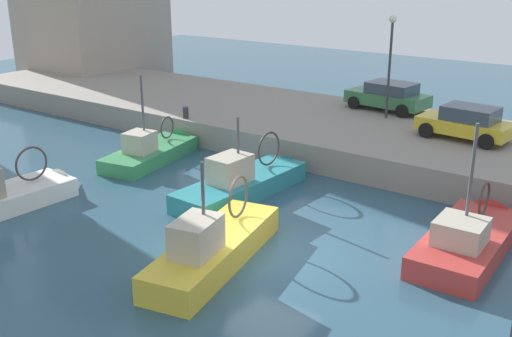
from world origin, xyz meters
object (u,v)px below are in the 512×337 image
fishing_boat_yellow (219,255)px  fishing_boat_teal (247,189)px  fishing_boat_white (5,204)px  quay_streetlamp (391,50)px  fishing_boat_green (156,156)px  parked_car_yellow (466,122)px  parked_car_green (389,96)px  mooring_bollard_mid (186,113)px  fishing_boat_red (470,246)px

fishing_boat_yellow → fishing_boat_teal: fishing_boat_yellow is taller
fishing_boat_white → fishing_boat_teal: bearing=-44.1°
quay_streetlamp → fishing_boat_green: bearing=139.2°
fishing_boat_teal → parked_car_yellow: 9.89m
fishing_boat_yellow → quay_streetlamp: bearing=4.8°
fishing_boat_green → parked_car_green: bearing=-33.5°
fishing_boat_green → fishing_boat_white: fishing_boat_green is taller
fishing_boat_green → quay_streetlamp: bearing=-40.8°
fishing_boat_yellow → mooring_bollard_mid: 12.47m
quay_streetlamp → fishing_boat_teal: bearing=171.7°
parked_car_yellow → mooring_bollard_mid: bearing=109.5°
fishing_boat_green → fishing_boat_red: size_ratio=0.98×
fishing_boat_green → quay_streetlamp: quay_streetlamp is taller
fishing_boat_red → quay_streetlamp: size_ratio=1.27×
fishing_boat_red → parked_car_yellow: bearing=19.8°
parked_car_yellow → mooring_bollard_mid: parked_car_yellow is taller
fishing_boat_yellow → fishing_boat_red: 7.71m
fishing_boat_red → parked_car_yellow: (7.79, 2.80, 1.82)m
fishing_boat_teal → parked_car_yellow: bearing=-35.0°
fishing_boat_green → fishing_boat_teal: fishing_boat_green is taller
quay_streetlamp → fishing_boat_red: bearing=-142.6°
mooring_bollard_mid → fishing_boat_white: bearing=-178.2°
fishing_boat_white → quay_streetlamp: 17.85m
fishing_boat_white → mooring_bollard_mid: (9.99, 0.31, 1.31)m
fishing_boat_red → parked_car_yellow: 8.48m
fishing_boat_yellow → parked_car_green: bearing=6.6°
fishing_boat_green → mooring_bollard_mid: size_ratio=10.93×
fishing_boat_teal → mooring_bollard_mid: 7.53m
fishing_boat_green → quay_streetlamp: (8.34, -7.20, 4.35)m
parked_car_yellow → quay_streetlamp: (1.39, 4.22, 2.53)m
parked_car_green → fishing_boat_green: bearing=146.5°
fishing_boat_red → parked_car_green: size_ratio=1.46×
fishing_boat_yellow → quay_streetlamp: quay_streetlamp is taller
parked_car_green → mooring_bollard_mid: parked_car_green is taller
parked_car_yellow → fishing_boat_yellow: bearing=166.7°
fishing_boat_teal → parked_car_yellow: fishing_boat_teal is taller
fishing_boat_white → parked_car_yellow: (14.25, -11.68, 1.76)m
fishing_boat_yellow → fishing_boat_white: fishing_boat_white is taller
fishing_boat_green → parked_car_yellow: (6.95, -11.42, 1.82)m
fishing_boat_red → parked_car_yellow: fishing_boat_red is taller
fishing_boat_green → parked_car_yellow: 13.49m
fishing_boat_green → fishing_boat_teal: 5.92m
fishing_boat_white → parked_car_green: (17.23, -6.84, 1.76)m
fishing_boat_yellow → fishing_boat_white: (-1.42, 8.65, 0.02)m
parked_car_green → quay_streetlamp: (-1.59, -0.62, 2.53)m
fishing_boat_green → mooring_bollard_mid: 3.08m
parked_car_yellow → quay_streetlamp: bearing=71.8°
fishing_boat_white → fishing_boat_teal: 8.76m
fishing_boat_yellow → parked_car_yellow: (12.83, -3.03, 1.78)m
fishing_boat_teal → mooring_bollard_mid: size_ratio=12.50×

